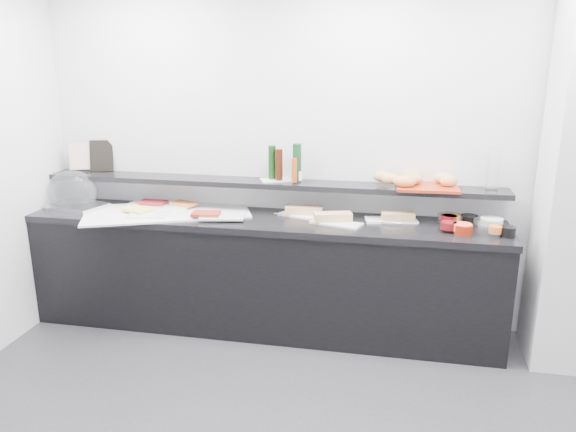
% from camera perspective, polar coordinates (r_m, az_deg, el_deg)
% --- Properties ---
extents(back_wall, '(5.00, 0.02, 2.70)m').
position_cam_1_polar(back_wall, '(4.33, 7.33, 6.10)').
color(back_wall, silver).
rests_on(back_wall, ground).
extents(buffet_cabinet, '(3.60, 0.60, 0.85)m').
position_cam_1_polar(buffet_cabinet, '(4.41, -2.56, -6.15)').
color(buffet_cabinet, black).
rests_on(buffet_cabinet, ground).
extents(counter_top, '(3.62, 0.62, 0.05)m').
position_cam_1_polar(counter_top, '(4.26, -2.64, -0.53)').
color(counter_top, black).
rests_on(counter_top, buffet_cabinet).
extents(wall_shelf, '(3.60, 0.25, 0.04)m').
position_cam_1_polar(wall_shelf, '(4.36, -2.12, 3.33)').
color(wall_shelf, black).
rests_on(wall_shelf, back_wall).
extents(cloche_base, '(0.50, 0.40, 0.04)m').
position_cam_1_polar(cloche_base, '(4.81, -20.59, 0.94)').
color(cloche_base, '#BBBDC2').
rests_on(cloche_base, counter_top).
extents(cloche_dome, '(0.45, 0.35, 0.34)m').
position_cam_1_polar(cloche_dome, '(4.88, -21.06, 2.38)').
color(cloche_dome, silver).
rests_on(cloche_dome, cloche_base).
extents(linen_runner, '(1.38, 1.03, 0.01)m').
position_cam_1_polar(linen_runner, '(4.49, -12.14, 0.43)').
color(linen_runner, silver).
rests_on(linen_runner, counter_top).
extents(platter_meat_a, '(0.28, 0.19, 0.01)m').
position_cam_1_polar(platter_meat_a, '(4.71, -14.19, 1.22)').
color(platter_meat_a, white).
rests_on(platter_meat_a, linen_runner).
extents(food_meat_a, '(0.21, 0.14, 0.02)m').
position_cam_1_polar(food_meat_a, '(4.66, -13.57, 1.33)').
color(food_meat_a, maroon).
rests_on(food_meat_a, platter_meat_a).
extents(platter_salmon, '(0.31, 0.21, 0.01)m').
position_cam_1_polar(platter_salmon, '(4.62, -11.66, 1.09)').
color(platter_salmon, white).
rests_on(platter_salmon, linen_runner).
extents(food_salmon, '(0.23, 0.19, 0.02)m').
position_cam_1_polar(food_salmon, '(4.57, -10.54, 1.24)').
color(food_salmon, orange).
rests_on(food_salmon, platter_salmon).
extents(platter_cheese, '(0.31, 0.24, 0.01)m').
position_cam_1_polar(platter_cheese, '(4.38, -14.01, 0.12)').
color(platter_cheese, white).
rests_on(platter_cheese, linen_runner).
extents(food_cheese, '(0.26, 0.22, 0.02)m').
position_cam_1_polar(food_cheese, '(4.47, -15.01, 0.63)').
color(food_cheese, '#F5EE5F').
rests_on(food_cheese, platter_cheese).
extents(platter_meat_b, '(0.37, 0.28, 0.01)m').
position_cam_1_polar(platter_meat_b, '(4.24, -6.68, -0.00)').
color(platter_meat_b, silver).
rests_on(platter_meat_b, linen_runner).
extents(food_meat_b, '(0.23, 0.16, 0.02)m').
position_cam_1_polar(food_meat_b, '(4.25, -8.35, 0.22)').
color(food_meat_b, maroon).
rests_on(food_meat_b, platter_meat_b).
extents(sandwich_plate_left, '(0.34, 0.23, 0.01)m').
position_cam_1_polar(sandwich_plate_left, '(4.29, 1.11, 0.09)').
color(sandwich_plate_left, white).
rests_on(sandwich_plate_left, counter_top).
extents(sandwich_food_left, '(0.30, 0.15, 0.06)m').
position_cam_1_polar(sandwich_food_left, '(4.30, 1.62, 0.61)').
color(sandwich_food_left, tan).
rests_on(sandwich_food_left, sandwich_plate_left).
extents(tongs_left, '(0.16, 0.02, 0.01)m').
position_cam_1_polar(tongs_left, '(4.29, -0.35, 0.22)').
color(tongs_left, silver).
rests_on(tongs_left, sandwich_plate_left).
extents(sandwich_plate_mid, '(0.40, 0.26, 0.01)m').
position_cam_1_polar(sandwich_plate_mid, '(4.10, 4.94, -0.75)').
color(sandwich_plate_mid, silver).
rests_on(sandwich_plate_mid, counter_top).
extents(sandwich_food_mid, '(0.29, 0.18, 0.06)m').
position_cam_1_polar(sandwich_food_mid, '(4.13, 4.59, -0.08)').
color(sandwich_food_mid, tan).
rests_on(sandwich_food_mid, sandwich_plate_mid).
extents(tongs_mid, '(0.14, 0.08, 0.01)m').
position_cam_1_polar(tongs_mid, '(4.11, 4.04, -0.53)').
color(tongs_mid, silver).
rests_on(tongs_mid, sandwich_plate_mid).
extents(sandwich_plate_right, '(0.40, 0.23, 0.01)m').
position_cam_1_polar(sandwich_plate_right, '(4.24, 10.43, -0.40)').
color(sandwich_plate_right, white).
rests_on(sandwich_plate_right, counter_top).
extents(sandwich_food_right, '(0.25, 0.13, 0.06)m').
position_cam_1_polar(sandwich_food_right, '(4.20, 11.11, -0.04)').
color(sandwich_food_right, tan).
rests_on(sandwich_food_right, sandwich_plate_right).
extents(tongs_right, '(0.16, 0.03, 0.01)m').
position_cam_1_polar(tongs_right, '(4.13, 10.43, -0.66)').
color(tongs_right, silver).
rests_on(tongs_right, sandwich_plate_right).
extents(bowl_glass_fruit, '(0.23, 0.23, 0.07)m').
position_cam_1_polar(bowl_glass_fruit, '(4.25, 16.13, -0.32)').
color(bowl_glass_fruit, white).
rests_on(bowl_glass_fruit, counter_top).
extents(fill_glass_fruit, '(0.13, 0.13, 0.05)m').
position_cam_1_polar(fill_glass_fruit, '(4.23, 16.22, -0.24)').
color(fill_glass_fruit, orange).
rests_on(fill_glass_fruit, bowl_glass_fruit).
extents(bowl_black_jam, '(0.14, 0.14, 0.07)m').
position_cam_1_polar(bowl_black_jam, '(4.28, 17.92, -0.37)').
color(bowl_black_jam, black).
rests_on(bowl_black_jam, counter_top).
extents(fill_black_jam, '(0.13, 0.13, 0.05)m').
position_cam_1_polar(fill_black_jam, '(4.21, 16.01, -0.30)').
color(fill_black_jam, '#580C0F').
rests_on(fill_black_jam, bowl_black_jam).
extents(bowl_glass_cream, '(0.17, 0.17, 0.07)m').
position_cam_1_polar(bowl_glass_cream, '(4.23, 19.35, -0.71)').
color(bowl_glass_cream, silver).
rests_on(bowl_glass_cream, counter_top).
extents(fill_glass_cream, '(0.16, 0.16, 0.05)m').
position_cam_1_polar(fill_glass_cream, '(4.24, 19.98, -0.53)').
color(fill_glass_cream, white).
rests_on(fill_glass_cream, bowl_glass_cream).
extents(bowl_red_jam, '(0.14, 0.14, 0.07)m').
position_cam_1_polar(bowl_red_jam, '(4.03, 17.40, -1.34)').
color(bowl_red_jam, maroon).
rests_on(bowl_red_jam, counter_top).
extents(fill_red_jam, '(0.14, 0.14, 0.05)m').
position_cam_1_polar(fill_red_jam, '(4.06, 16.02, -0.92)').
color(fill_red_jam, '#5B0D0F').
rests_on(fill_red_jam, bowl_red_jam).
extents(bowl_glass_salmon, '(0.21, 0.21, 0.07)m').
position_cam_1_polar(bowl_glass_salmon, '(4.09, 19.79, -1.32)').
color(bowl_glass_salmon, white).
rests_on(bowl_glass_salmon, counter_top).
extents(fill_glass_salmon, '(0.17, 0.17, 0.05)m').
position_cam_1_polar(fill_glass_salmon, '(4.04, 17.30, -1.09)').
color(fill_glass_salmon, '#FB5C3D').
rests_on(fill_glass_salmon, bowl_glass_salmon).
extents(bowl_black_fruit, '(0.14, 0.14, 0.07)m').
position_cam_1_polar(bowl_black_fruit, '(4.09, 21.43, -1.48)').
color(bowl_black_fruit, black).
rests_on(bowl_black_fruit, counter_top).
extents(fill_black_fruit, '(0.10, 0.10, 0.05)m').
position_cam_1_polar(fill_black_fruit, '(4.06, 20.31, -1.30)').
color(fill_black_fruit, orange).
rests_on(fill_black_fruit, bowl_black_fruit).
extents(framed_print, '(0.20, 0.11, 0.26)m').
position_cam_1_polar(framed_print, '(4.94, -18.42, 5.82)').
color(framed_print, black).
rests_on(framed_print, wall_shelf).
extents(print_art, '(0.18, 0.11, 0.22)m').
position_cam_1_polar(print_art, '(4.99, -20.39, 5.72)').
color(print_art, '#C99E91').
rests_on(print_art, framed_print).
extents(condiment_tray, '(0.28, 0.23, 0.01)m').
position_cam_1_polar(condiment_tray, '(4.35, -1.16, 3.68)').
color(condiment_tray, silver).
rests_on(condiment_tray, wall_shelf).
extents(bottle_green_a, '(0.06, 0.06, 0.26)m').
position_cam_1_polar(bottle_green_a, '(4.34, -1.63, 5.48)').
color(bottle_green_a, '#0E340E').
rests_on(bottle_green_a, condiment_tray).
extents(bottle_brown, '(0.07, 0.07, 0.24)m').
position_cam_1_polar(bottle_brown, '(4.30, -0.93, 5.24)').
color(bottle_brown, '#331409').
rests_on(bottle_brown, condiment_tray).
extents(bottle_green_b, '(0.07, 0.07, 0.28)m').
position_cam_1_polar(bottle_green_b, '(4.30, 0.92, 5.52)').
color(bottle_green_b, '#0F3719').
rests_on(bottle_green_b, condiment_tray).
extents(bottle_hot, '(0.05, 0.05, 0.18)m').
position_cam_1_polar(bottle_hot, '(4.23, 0.65, 4.65)').
color(bottle_hot, '#BE3B0D').
rests_on(bottle_hot, condiment_tray).
extents(shaker_salt, '(0.04, 0.04, 0.07)m').
position_cam_1_polar(shaker_salt, '(4.31, 0.87, 4.12)').
color(shaker_salt, white).
rests_on(shaker_salt, condiment_tray).
extents(shaker_pepper, '(0.04, 0.04, 0.07)m').
position_cam_1_polar(shaker_pepper, '(4.31, 1.24, 4.10)').
color(shaker_pepper, white).
rests_on(shaker_pepper, condiment_tray).
extents(bread_tray, '(0.46, 0.33, 0.02)m').
position_cam_1_polar(bread_tray, '(4.22, 13.93, 2.85)').
color(bread_tray, '#9C2A10').
rests_on(bread_tray, wall_shelf).
extents(bread_roll_nw, '(0.14, 0.10, 0.08)m').
position_cam_1_polar(bread_roll_nw, '(4.27, 9.58, 3.96)').
color(bread_roll_nw, '#B98746').
rests_on(bread_roll_nw, bread_tray).
extents(bread_roll_n, '(0.13, 0.09, 0.08)m').
position_cam_1_polar(bread_roll_n, '(4.32, 12.45, 3.95)').
color(bread_roll_n, '#B27F44').
rests_on(bread_roll_n, bread_tray).
extents(bread_roll_ne, '(0.15, 0.11, 0.08)m').
position_cam_1_polar(bread_roll_ne, '(4.31, 15.53, 3.73)').
color(bread_roll_ne, tan).
rests_on(bread_roll_ne, bread_tray).
extents(bread_roll_sw, '(0.13, 0.10, 0.08)m').
position_cam_1_polar(bread_roll_sw, '(4.14, 12.08, 3.45)').
color(bread_roll_sw, '#AB7F41').
rests_on(bread_roll_sw, bread_tray).
extents(bread_roll_s, '(0.17, 0.12, 0.08)m').
position_cam_1_polar(bread_roll_s, '(4.14, 11.61, 3.48)').
color(bread_roll_s, '#CA814D').
rests_on(bread_roll_s, bread_tray).
extents(bread_roll_se, '(0.15, 0.12, 0.08)m').
position_cam_1_polar(bread_roll_se, '(4.22, 16.01, 3.44)').
color(bread_roll_se, '#D68951').
rests_on(bread_roll_se, bread_tray).
extents(bread_roll_midw, '(0.14, 0.10, 0.08)m').
position_cam_1_polar(bread_roll_midw, '(4.20, 10.31, 3.73)').
color(bread_roll_midw, tan).
rests_on(bread_roll_midw, bread_tray).
extents(bread_roll_mide, '(0.16, 0.11, 0.08)m').
position_cam_1_polar(bread_roll_mide, '(4.23, 12.49, 3.70)').
color(bread_roll_mide, '#B07D43').
rests_on(bread_roll_mide, bread_tray).
extents(carafe, '(0.11, 0.11, 0.30)m').
position_cam_1_polar(carafe, '(4.28, 20.13, 4.46)').
color(carafe, silver).
rests_on(carafe, wall_shelf).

